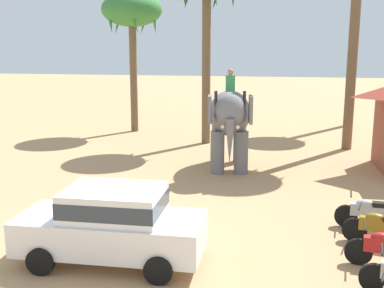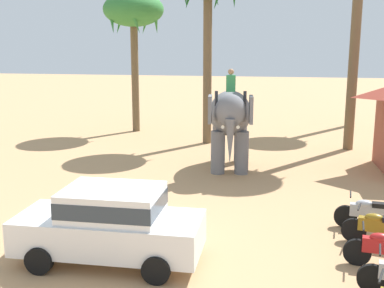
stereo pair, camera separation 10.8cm
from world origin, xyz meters
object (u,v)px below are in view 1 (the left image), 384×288
object	(u,v)px
motorcycle_far_in_row	(381,227)
motorcycle_end_of_row	(370,212)
elephant_with_mahout	(230,118)
palm_tree_far_back	(132,13)
car_sedan_foreground	(112,222)

from	to	relation	value
motorcycle_far_in_row	motorcycle_end_of_row	distance (m)	1.05
elephant_with_mahout	motorcycle_far_in_row	size ratio (longest dim) A/B	2.24
elephant_with_mahout	motorcycle_end_of_row	world-z (taller)	elephant_with_mahout
palm_tree_far_back	motorcycle_far_in_row	bearing A→B (deg)	-53.43
motorcycle_far_in_row	motorcycle_end_of_row	world-z (taller)	same
motorcycle_end_of_row	palm_tree_far_back	distance (m)	17.38
elephant_with_mahout	motorcycle_far_in_row	distance (m)	8.05
car_sedan_foreground	motorcycle_far_in_row	bearing A→B (deg)	17.79
motorcycle_far_in_row	palm_tree_far_back	world-z (taller)	palm_tree_far_back
car_sedan_foreground	palm_tree_far_back	size ratio (longest dim) A/B	0.56
elephant_with_mahout	motorcycle_far_in_row	world-z (taller)	elephant_with_mahout
motorcycle_end_of_row	elephant_with_mahout	bearing A→B (deg)	127.40
motorcycle_end_of_row	palm_tree_far_back	xyz separation A→B (m)	(-10.20, 12.80, 5.86)
motorcycle_far_in_row	motorcycle_end_of_row	xyz separation A→B (m)	(-0.06, 1.04, 0.00)
car_sedan_foreground	elephant_with_mahout	bearing A→B (deg)	78.58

